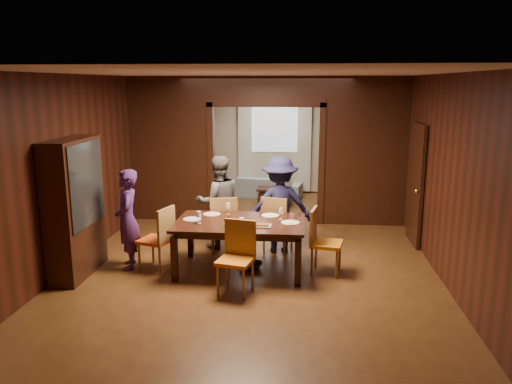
# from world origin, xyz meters

# --- Properties ---
(floor) EXTENTS (9.00, 9.00, 0.00)m
(floor) POSITION_xyz_m (0.00, 0.00, 0.00)
(floor) COLOR #4F2C16
(floor) RESTS_ON ground
(ceiling) EXTENTS (5.50, 9.00, 0.02)m
(ceiling) POSITION_xyz_m (0.00, 0.00, 2.90)
(ceiling) COLOR silver
(ceiling) RESTS_ON room_walls
(room_walls) EXTENTS (5.52, 9.01, 2.90)m
(room_walls) POSITION_xyz_m (0.00, 1.89, 1.51)
(room_walls) COLOR black
(room_walls) RESTS_ON floor
(person_purple) EXTENTS (0.52, 0.64, 1.52)m
(person_purple) POSITION_xyz_m (-1.87, -1.18, 0.76)
(person_purple) COLOR #3F1F5C
(person_purple) RESTS_ON floor
(person_grey) EXTENTS (0.94, 0.85, 1.58)m
(person_grey) POSITION_xyz_m (-0.67, -0.08, 0.79)
(person_grey) COLOR #54545B
(person_grey) RESTS_ON floor
(person_navy) EXTENTS (1.12, 0.75, 1.60)m
(person_navy) POSITION_xyz_m (0.37, -0.22, 0.80)
(person_navy) COLOR #1A1A42
(person_navy) RESTS_ON floor
(sofa) EXTENTS (1.85, 0.94, 0.51)m
(sofa) POSITION_xyz_m (-0.18, 3.85, 0.26)
(sofa) COLOR #9AB4C9
(sofa) RESTS_ON floor
(serving_bowl) EXTENTS (0.35, 0.35, 0.09)m
(serving_bowl) POSITION_xyz_m (-0.01, -1.06, 0.80)
(serving_bowl) COLOR black
(serving_bowl) RESTS_ON dining_table
(dining_table) EXTENTS (1.90, 1.18, 0.76)m
(dining_table) POSITION_xyz_m (-0.17, -1.14, 0.38)
(dining_table) COLOR black
(dining_table) RESTS_ON floor
(coffee_table) EXTENTS (0.80, 0.50, 0.40)m
(coffee_table) POSITION_xyz_m (0.09, 3.03, 0.20)
(coffee_table) COLOR black
(coffee_table) RESTS_ON floor
(chair_left) EXTENTS (0.55, 0.55, 0.97)m
(chair_left) POSITION_xyz_m (-1.44, -1.21, 0.48)
(chair_left) COLOR #C64312
(chair_left) RESTS_ON floor
(chair_right) EXTENTS (0.51, 0.51, 0.97)m
(chair_right) POSITION_xyz_m (1.11, -1.13, 0.48)
(chair_right) COLOR orange
(chair_right) RESTS_ON floor
(chair_far_l) EXTENTS (0.53, 0.53, 0.97)m
(chair_far_l) POSITION_xyz_m (-0.55, -0.33, 0.48)
(chair_far_l) COLOR orange
(chair_far_l) RESTS_ON floor
(chair_far_r) EXTENTS (0.55, 0.55, 0.97)m
(chair_far_r) POSITION_xyz_m (0.35, -0.25, 0.48)
(chair_far_r) COLOR #E34B15
(chair_far_r) RESTS_ON floor
(chair_near) EXTENTS (0.53, 0.53, 0.97)m
(chair_near) POSITION_xyz_m (-0.13, -1.97, 0.48)
(chair_near) COLOR orange
(chair_near) RESTS_ON floor
(hutch) EXTENTS (0.40, 1.20, 2.00)m
(hutch) POSITION_xyz_m (-2.53, -1.50, 1.00)
(hutch) COLOR black
(hutch) RESTS_ON floor
(door_right) EXTENTS (0.06, 0.90, 2.10)m
(door_right) POSITION_xyz_m (2.70, 0.50, 1.05)
(door_right) COLOR black
(door_right) RESTS_ON floor
(window_far) EXTENTS (1.20, 0.03, 1.30)m
(window_far) POSITION_xyz_m (0.00, 4.44, 1.70)
(window_far) COLOR silver
(window_far) RESTS_ON back_wall
(curtain_left) EXTENTS (0.35, 0.06, 2.40)m
(curtain_left) POSITION_xyz_m (-0.75, 4.40, 1.25)
(curtain_left) COLOR white
(curtain_left) RESTS_ON back_wall
(curtain_right) EXTENTS (0.35, 0.06, 2.40)m
(curtain_right) POSITION_xyz_m (0.75, 4.40, 1.25)
(curtain_right) COLOR white
(curtain_right) RESTS_ON back_wall
(plate_left) EXTENTS (0.27, 0.27, 0.01)m
(plate_left) POSITION_xyz_m (-0.90, -1.10, 0.77)
(plate_left) COLOR silver
(plate_left) RESTS_ON dining_table
(plate_far_l) EXTENTS (0.27, 0.27, 0.01)m
(plate_far_l) POSITION_xyz_m (-0.66, -0.78, 0.77)
(plate_far_l) COLOR silver
(plate_far_l) RESTS_ON dining_table
(plate_far_r) EXTENTS (0.27, 0.27, 0.01)m
(plate_far_r) POSITION_xyz_m (0.26, -0.77, 0.77)
(plate_far_r) COLOR white
(plate_far_r) RESTS_ON dining_table
(plate_right) EXTENTS (0.27, 0.27, 0.01)m
(plate_right) POSITION_xyz_m (0.58, -1.14, 0.77)
(plate_right) COLOR white
(plate_right) RESTS_ON dining_table
(plate_near) EXTENTS (0.27, 0.27, 0.01)m
(plate_near) POSITION_xyz_m (-0.20, -1.49, 0.77)
(plate_near) COLOR white
(plate_near) RESTS_ON dining_table
(platter_a) EXTENTS (0.30, 0.20, 0.04)m
(platter_a) POSITION_xyz_m (-0.22, -1.28, 0.78)
(platter_a) COLOR gray
(platter_a) RESTS_ON dining_table
(platter_b) EXTENTS (0.30, 0.20, 0.04)m
(platter_b) POSITION_xyz_m (0.16, -1.36, 0.78)
(platter_b) COLOR gray
(platter_b) RESTS_ON dining_table
(wineglass_left) EXTENTS (0.08, 0.08, 0.18)m
(wineglass_left) POSITION_xyz_m (-0.75, -1.29, 0.85)
(wineglass_left) COLOR white
(wineglass_left) RESTS_ON dining_table
(wineglass_far) EXTENTS (0.08, 0.08, 0.18)m
(wineglass_far) POSITION_xyz_m (-0.41, -0.74, 0.85)
(wineglass_far) COLOR silver
(wineglass_far) RESTS_ON dining_table
(wineglass_right) EXTENTS (0.08, 0.08, 0.18)m
(wineglass_right) POSITION_xyz_m (0.44, -0.98, 0.85)
(wineglass_right) COLOR silver
(wineglass_right) RESTS_ON dining_table
(tumbler) EXTENTS (0.07, 0.07, 0.14)m
(tumbler) POSITION_xyz_m (-0.10, -1.44, 0.83)
(tumbler) COLOR white
(tumbler) RESTS_ON dining_table
(condiment_jar) EXTENTS (0.08, 0.08, 0.11)m
(condiment_jar) POSITION_xyz_m (-0.33, -1.18, 0.82)
(condiment_jar) COLOR #502112
(condiment_jar) RESTS_ON dining_table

